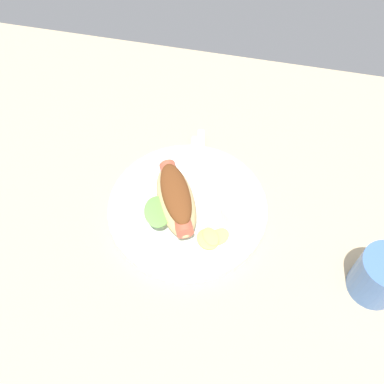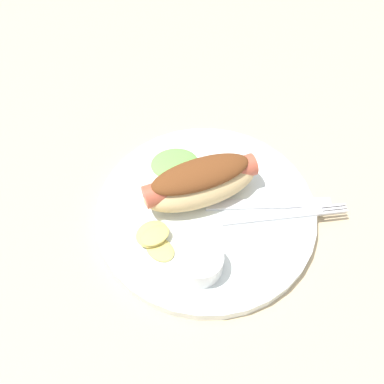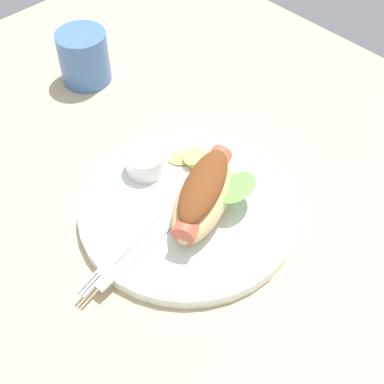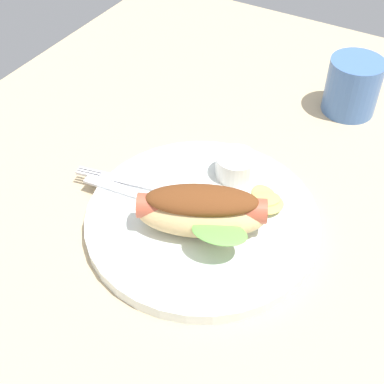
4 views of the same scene
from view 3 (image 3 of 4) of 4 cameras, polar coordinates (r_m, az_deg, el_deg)
The scene contains 8 objects.
ground_plane at distance 70.30cm, azimuth 2.69°, elevation -3.85°, with size 120.00×90.00×1.80cm, color tan.
plate at distance 70.07cm, azimuth -0.40°, elevation -1.78°, with size 27.50×27.50×1.60cm, color white.
hot_dog at distance 66.82cm, azimuth 1.24°, elevation -0.18°, with size 11.89×15.79×5.65cm.
sauce_ramekin at distance 72.70cm, azimuth -4.82°, elevation 3.04°, with size 5.10×5.10×2.90cm, color white.
fork at distance 65.94cm, azimuth -6.60°, elevation -5.35°, with size 4.50×15.75×0.40cm.
knife at distance 65.76cm, azimuth -4.69°, elevation -5.35°, with size 15.75×1.40×0.36cm, color silver.
chips_pile at distance 74.19cm, azimuth -0.13°, elevation 3.59°, with size 6.51×6.07×1.36cm.
drinking_cup at distance 89.91cm, azimuth -11.01°, elevation 13.40°, with size 7.79×7.79×8.22cm, color #4770B2.
Camera 3 is at (-28.54, 31.93, 54.85)cm, focal length 52.11 mm.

